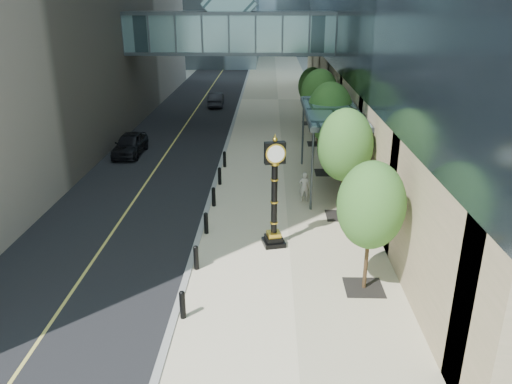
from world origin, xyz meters
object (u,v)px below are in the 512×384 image
(car_far, at_px, (216,99))
(street_clock, at_px, (274,200))
(car_near, at_px, (130,144))
(pedestrian, at_px, (304,187))

(car_far, bearing_deg, street_clock, 98.52)
(car_near, bearing_deg, street_clock, -53.26)
(car_far, bearing_deg, car_near, 74.27)
(pedestrian, bearing_deg, car_far, -77.89)
(street_clock, bearing_deg, pedestrian, 59.06)
(pedestrian, height_order, car_far, pedestrian)
(pedestrian, relative_size, car_near, 0.37)
(pedestrian, relative_size, car_far, 0.39)
(pedestrian, xyz_separation_m, car_far, (-7.14, 25.07, -0.17))
(pedestrian, bearing_deg, street_clock, 68.54)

